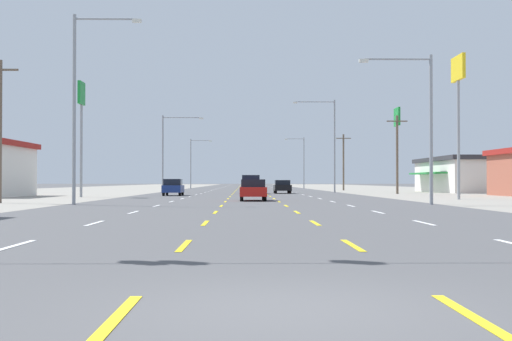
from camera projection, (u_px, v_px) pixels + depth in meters
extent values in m
plane|color=#4C4C4F|center=(249.00, 194.00, 73.04)|extent=(572.00, 572.00, 0.00)
cube|color=gray|center=(19.00, 194.00, 72.62)|extent=(28.00, 440.00, 0.01)
cube|color=gray|center=(477.00, 193.00, 73.45)|extent=(28.00, 440.00, 0.01)
cube|color=white|center=(14.00, 246.00, 13.97)|extent=(0.14, 2.60, 0.01)
cube|color=white|center=(95.00, 223.00, 21.46)|extent=(0.14, 2.60, 0.01)
cube|color=white|center=(134.00, 212.00, 28.96)|extent=(0.14, 2.60, 0.01)
cube|color=white|center=(156.00, 206.00, 36.46)|extent=(0.14, 2.60, 0.01)
cube|color=white|center=(171.00, 202.00, 43.96)|extent=(0.14, 2.60, 0.01)
cube|color=white|center=(182.00, 199.00, 51.46)|extent=(0.14, 2.60, 0.01)
cube|color=white|center=(190.00, 196.00, 58.95)|extent=(0.14, 2.60, 0.01)
cube|color=white|center=(196.00, 195.00, 66.45)|extent=(0.14, 2.60, 0.01)
cube|color=white|center=(201.00, 193.00, 73.95)|extent=(0.14, 2.60, 0.01)
cube|color=white|center=(205.00, 192.00, 81.45)|extent=(0.14, 2.60, 0.01)
cube|color=white|center=(208.00, 191.00, 88.95)|extent=(0.14, 2.60, 0.01)
cube|color=white|center=(211.00, 191.00, 96.44)|extent=(0.14, 2.60, 0.01)
cube|color=white|center=(214.00, 190.00, 103.94)|extent=(0.14, 2.60, 0.01)
cube|color=white|center=(216.00, 189.00, 111.44)|extent=(0.14, 2.60, 0.01)
cube|color=white|center=(218.00, 189.00, 118.94)|extent=(0.14, 2.60, 0.01)
cube|color=white|center=(219.00, 188.00, 126.44)|extent=(0.14, 2.60, 0.01)
cube|color=white|center=(221.00, 188.00, 133.93)|extent=(0.14, 2.60, 0.01)
cube|color=white|center=(222.00, 188.00, 141.43)|extent=(0.14, 2.60, 0.01)
cube|color=white|center=(223.00, 187.00, 148.93)|extent=(0.14, 2.60, 0.01)
cube|color=white|center=(224.00, 187.00, 156.43)|extent=(0.14, 2.60, 0.01)
cube|color=white|center=(225.00, 187.00, 163.93)|extent=(0.14, 2.60, 0.01)
cube|color=white|center=(226.00, 186.00, 171.42)|extent=(0.14, 2.60, 0.01)
cube|color=white|center=(227.00, 186.00, 178.92)|extent=(0.14, 2.60, 0.01)
cube|color=white|center=(227.00, 186.00, 186.42)|extent=(0.14, 2.60, 0.01)
cube|color=white|center=(228.00, 186.00, 193.92)|extent=(0.14, 2.60, 0.01)
cube|color=white|center=(229.00, 186.00, 201.42)|extent=(0.14, 2.60, 0.01)
cube|color=white|center=(229.00, 186.00, 208.91)|extent=(0.14, 2.60, 0.01)
cube|color=white|center=(230.00, 185.00, 216.41)|extent=(0.14, 2.60, 0.01)
cube|color=white|center=(230.00, 185.00, 223.91)|extent=(0.14, 2.60, 0.01)
cube|color=yellow|center=(115.00, 319.00, 6.53)|extent=(0.14, 2.60, 0.01)
cube|color=yellow|center=(184.00, 245.00, 14.02)|extent=(0.14, 2.60, 0.01)
cube|color=yellow|center=(205.00, 223.00, 21.52)|extent=(0.14, 2.60, 0.01)
cube|color=yellow|center=(215.00, 212.00, 29.02)|extent=(0.14, 2.60, 0.01)
cube|color=yellow|center=(221.00, 206.00, 36.52)|extent=(0.14, 2.60, 0.01)
cube|color=yellow|center=(225.00, 202.00, 44.02)|extent=(0.14, 2.60, 0.01)
cube|color=yellow|center=(228.00, 199.00, 51.51)|extent=(0.14, 2.60, 0.01)
cube|color=yellow|center=(230.00, 196.00, 59.01)|extent=(0.14, 2.60, 0.01)
cube|color=yellow|center=(232.00, 195.00, 66.51)|extent=(0.14, 2.60, 0.01)
cube|color=yellow|center=(233.00, 193.00, 74.01)|extent=(0.14, 2.60, 0.01)
cube|color=yellow|center=(234.00, 192.00, 81.51)|extent=(0.14, 2.60, 0.01)
cube|color=yellow|center=(235.00, 191.00, 89.00)|extent=(0.14, 2.60, 0.01)
cube|color=yellow|center=(236.00, 191.00, 96.50)|extent=(0.14, 2.60, 0.01)
cube|color=yellow|center=(236.00, 190.00, 104.00)|extent=(0.14, 2.60, 0.01)
cube|color=yellow|center=(237.00, 189.00, 111.50)|extent=(0.14, 2.60, 0.01)
cube|color=yellow|center=(237.00, 189.00, 119.00)|extent=(0.14, 2.60, 0.01)
cube|color=yellow|center=(238.00, 188.00, 126.49)|extent=(0.14, 2.60, 0.01)
cube|color=yellow|center=(238.00, 188.00, 133.99)|extent=(0.14, 2.60, 0.01)
cube|color=yellow|center=(239.00, 188.00, 141.49)|extent=(0.14, 2.60, 0.01)
cube|color=yellow|center=(239.00, 187.00, 148.99)|extent=(0.14, 2.60, 0.01)
cube|color=yellow|center=(239.00, 187.00, 156.49)|extent=(0.14, 2.60, 0.01)
cube|color=yellow|center=(239.00, 187.00, 163.98)|extent=(0.14, 2.60, 0.01)
cube|color=yellow|center=(240.00, 186.00, 171.48)|extent=(0.14, 2.60, 0.01)
cube|color=yellow|center=(240.00, 186.00, 178.98)|extent=(0.14, 2.60, 0.01)
cube|color=yellow|center=(240.00, 186.00, 186.48)|extent=(0.14, 2.60, 0.01)
cube|color=yellow|center=(240.00, 186.00, 193.98)|extent=(0.14, 2.60, 0.01)
cube|color=yellow|center=(240.00, 186.00, 201.47)|extent=(0.14, 2.60, 0.01)
cube|color=yellow|center=(241.00, 186.00, 208.97)|extent=(0.14, 2.60, 0.01)
cube|color=yellow|center=(241.00, 185.00, 216.47)|extent=(0.14, 2.60, 0.01)
cube|color=yellow|center=(241.00, 185.00, 223.97)|extent=(0.14, 2.60, 0.01)
cube|color=yellow|center=(475.00, 318.00, 6.59)|extent=(0.14, 2.60, 0.01)
cube|color=yellow|center=(353.00, 245.00, 14.08)|extent=(0.14, 2.60, 0.01)
cube|color=yellow|center=(315.00, 223.00, 21.58)|extent=(0.14, 2.60, 0.01)
cube|color=yellow|center=(297.00, 212.00, 29.08)|extent=(0.14, 2.60, 0.01)
cube|color=yellow|center=(286.00, 206.00, 36.58)|extent=(0.14, 2.60, 0.01)
cube|color=yellow|center=(279.00, 202.00, 44.08)|extent=(0.14, 2.60, 0.01)
cube|color=yellow|center=(274.00, 199.00, 51.57)|extent=(0.14, 2.60, 0.01)
cube|color=yellow|center=(270.00, 196.00, 59.07)|extent=(0.14, 2.60, 0.01)
cube|color=yellow|center=(267.00, 195.00, 66.57)|extent=(0.14, 2.60, 0.01)
cube|color=yellow|center=(265.00, 193.00, 74.07)|extent=(0.14, 2.60, 0.01)
cube|color=yellow|center=(263.00, 192.00, 81.57)|extent=(0.14, 2.60, 0.01)
cube|color=yellow|center=(262.00, 191.00, 89.06)|extent=(0.14, 2.60, 0.01)
cube|color=yellow|center=(260.00, 191.00, 96.56)|extent=(0.14, 2.60, 0.01)
cube|color=yellow|center=(259.00, 190.00, 104.06)|extent=(0.14, 2.60, 0.01)
cube|color=yellow|center=(258.00, 189.00, 111.56)|extent=(0.14, 2.60, 0.01)
cube|color=yellow|center=(257.00, 189.00, 119.06)|extent=(0.14, 2.60, 0.01)
cube|color=yellow|center=(257.00, 188.00, 126.55)|extent=(0.14, 2.60, 0.01)
cube|color=yellow|center=(256.00, 188.00, 134.05)|extent=(0.14, 2.60, 0.01)
cube|color=yellow|center=(255.00, 188.00, 141.55)|extent=(0.14, 2.60, 0.01)
cube|color=yellow|center=(255.00, 187.00, 149.05)|extent=(0.14, 2.60, 0.01)
cube|color=yellow|center=(254.00, 187.00, 156.55)|extent=(0.14, 2.60, 0.01)
cube|color=yellow|center=(254.00, 187.00, 164.04)|extent=(0.14, 2.60, 0.01)
cube|color=yellow|center=(253.00, 186.00, 171.54)|extent=(0.14, 2.60, 0.01)
cube|color=yellow|center=(253.00, 186.00, 179.04)|extent=(0.14, 2.60, 0.01)
cube|color=yellow|center=(253.00, 186.00, 186.54)|extent=(0.14, 2.60, 0.01)
cube|color=yellow|center=(252.00, 186.00, 194.04)|extent=(0.14, 2.60, 0.01)
cube|color=yellow|center=(252.00, 186.00, 201.53)|extent=(0.14, 2.60, 0.01)
cube|color=yellow|center=(252.00, 186.00, 209.03)|extent=(0.14, 2.60, 0.01)
cube|color=yellow|center=(252.00, 185.00, 216.53)|extent=(0.14, 2.60, 0.01)
cube|color=yellow|center=(251.00, 185.00, 224.03)|extent=(0.14, 2.60, 0.01)
cube|color=white|center=(424.00, 223.00, 21.64)|extent=(0.14, 2.60, 0.01)
cube|color=white|center=(378.00, 212.00, 29.14)|extent=(0.14, 2.60, 0.01)
cube|color=white|center=(351.00, 206.00, 36.64)|extent=(0.14, 2.60, 0.01)
cube|color=white|center=(333.00, 202.00, 44.13)|extent=(0.14, 2.60, 0.01)
cube|color=white|center=(320.00, 199.00, 51.63)|extent=(0.14, 2.60, 0.01)
cube|color=white|center=(310.00, 196.00, 59.13)|extent=(0.14, 2.60, 0.01)
cube|color=white|center=(303.00, 195.00, 66.63)|extent=(0.14, 2.60, 0.01)
cube|color=white|center=(297.00, 193.00, 74.13)|extent=(0.14, 2.60, 0.01)
cube|color=white|center=(292.00, 192.00, 81.62)|extent=(0.14, 2.60, 0.01)
cube|color=white|center=(288.00, 191.00, 89.12)|extent=(0.14, 2.60, 0.01)
cube|color=white|center=(285.00, 191.00, 96.62)|extent=(0.14, 2.60, 0.01)
cube|color=white|center=(282.00, 190.00, 104.12)|extent=(0.14, 2.60, 0.01)
cube|color=white|center=(279.00, 189.00, 111.62)|extent=(0.14, 2.60, 0.01)
cube|color=white|center=(277.00, 189.00, 119.11)|extent=(0.14, 2.60, 0.01)
cube|color=white|center=(275.00, 188.00, 126.61)|extent=(0.14, 2.60, 0.01)
cube|color=white|center=(274.00, 188.00, 134.11)|extent=(0.14, 2.60, 0.01)
cube|color=white|center=(272.00, 188.00, 141.61)|extent=(0.14, 2.60, 0.01)
cube|color=white|center=(271.00, 187.00, 149.11)|extent=(0.14, 2.60, 0.01)
cube|color=white|center=(269.00, 187.00, 156.60)|extent=(0.14, 2.60, 0.01)
cube|color=white|center=(268.00, 187.00, 164.10)|extent=(0.14, 2.60, 0.01)
cube|color=white|center=(267.00, 186.00, 171.60)|extent=(0.14, 2.60, 0.01)
cube|color=white|center=(266.00, 186.00, 179.10)|extent=(0.14, 2.60, 0.01)
cube|color=white|center=(265.00, 186.00, 186.60)|extent=(0.14, 2.60, 0.01)
cube|color=white|center=(265.00, 186.00, 194.09)|extent=(0.14, 2.60, 0.01)
cube|color=white|center=(264.00, 186.00, 201.59)|extent=(0.14, 2.60, 0.01)
cube|color=white|center=(263.00, 186.00, 209.09)|extent=(0.14, 2.60, 0.01)
cube|color=white|center=(263.00, 185.00, 216.59)|extent=(0.14, 2.60, 0.01)
cube|color=white|center=(262.00, 185.00, 224.09)|extent=(0.14, 2.60, 0.01)
cube|color=red|center=(253.00, 192.00, 46.47)|extent=(1.80, 4.50, 0.62)
cube|color=black|center=(253.00, 183.00, 46.38)|extent=(1.62, 2.10, 0.52)
cylinder|color=black|center=(242.00, 196.00, 48.00)|extent=(0.22, 0.64, 0.64)
cylinder|color=black|center=(264.00, 196.00, 48.03)|extent=(0.22, 0.64, 0.64)
cylinder|color=black|center=(242.00, 197.00, 44.90)|extent=(0.22, 0.64, 0.64)
cylinder|color=black|center=(265.00, 197.00, 44.93)|extent=(0.22, 0.64, 0.64)
cube|color=navy|center=(173.00, 189.00, 62.83)|extent=(1.72, 3.90, 0.66)
cube|color=black|center=(173.00, 182.00, 62.59)|extent=(1.58, 1.90, 0.58)
cylinder|color=black|center=(167.00, 192.00, 64.21)|extent=(0.20, 0.60, 0.60)
cylinder|color=black|center=(183.00, 192.00, 64.24)|extent=(0.20, 0.60, 0.60)
cylinder|color=black|center=(163.00, 193.00, 61.41)|extent=(0.20, 0.60, 0.60)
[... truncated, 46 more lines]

